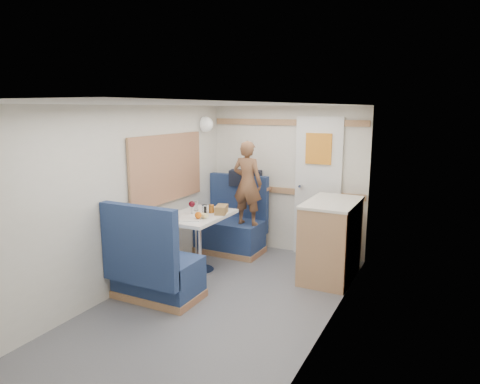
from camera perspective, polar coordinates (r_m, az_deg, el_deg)
The scene contains 28 objects.
floor at distance 4.26m, azimuth -5.16°, elevation -16.40°, with size 4.50×4.50×0.00m, color #515156.
ceiling at distance 3.78m, azimuth -5.69°, elevation 11.57°, with size 4.50×4.50×0.00m, color silver.
wall_back at distance 5.89m, azimuth 6.25°, elevation 1.62°, with size 2.20×0.02×2.00m, color silver.
wall_left at distance 4.57m, azimuth -17.21°, elevation -1.60°, with size 0.02×4.50×2.00m, color silver.
wall_right at distance 3.47m, azimuth 10.28°, elevation -5.27°, with size 0.02×4.50×2.00m, color silver.
oak_trim_low at distance 5.90m, azimuth 6.15°, elevation 0.15°, with size 2.15×0.02×0.08m, color #956143.
oak_trim_high at distance 5.79m, azimuth 6.34°, elevation 9.22°, with size 2.15×0.02×0.08m, color #956143.
side_window at distance 5.27m, azimuth -9.69°, elevation 3.15°, with size 0.04×1.30×0.72m, color gray.
rear_door at distance 5.73m, azimuth 10.34°, elevation 0.95°, with size 0.62×0.12×1.86m.
dinette_table at distance 5.17m, azimuth -5.58°, elevation -4.65°, with size 0.62×0.92×0.72m.
bench_far at distance 5.96m, azimuth -1.09°, elevation -5.11°, with size 0.90×0.59×1.05m.
bench_near at distance 4.58m, azimuth -11.36°, elevation -10.43°, with size 0.90×0.59×1.05m.
ledge at distance 6.05m, azimuth 0.01°, elevation 0.78°, with size 0.90×0.14×0.04m, color #956143.
dome_light at distance 5.91m, azimuth -4.61°, elevation 9.00°, with size 0.20×0.20×0.20m, color white.
galley_counter at distance 5.12m, azimuth 11.99°, elevation -6.15°, with size 0.57×0.92×0.92m.
person at distance 5.58m, azimuth 1.00°, elevation 1.18°, with size 0.40×0.27×1.11m, color brown.
duffel_bag at distance 5.99m, azimuth 0.77°, elevation 1.90°, with size 0.44×0.21×0.21m, color black.
tray at distance 4.94m, azimuth -6.57°, elevation -3.46°, with size 0.24×0.31×0.02m, color white.
orange_fruit at distance 4.86m, azimuth -5.60°, elevation -3.10°, with size 0.08×0.08×0.08m, color #D56509.
cheese_block at distance 4.94m, azimuth -4.92°, elevation -3.10°, with size 0.11×0.06×0.04m, color #D9C17D.
wine_glass at distance 5.09m, azimuth -6.44°, elevation -1.69°, with size 0.08×0.08×0.17m.
tumbler_left at distance 4.91m, azimuth -9.68°, elevation -3.07°, with size 0.07×0.07×0.11m, color silver.
tumbler_mid at distance 5.31m, azimuth -5.97°, elevation -1.90°, with size 0.07×0.07×0.11m, color white.
tumbler_right at distance 5.19m, azimuth -4.77°, elevation -2.23°, with size 0.06×0.06×0.10m, color white.
beer_glass at distance 5.18m, azimuth -3.84°, elevation -2.25°, with size 0.06×0.06×0.10m, color #944F15.
pepper_grinder at distance 5.15m, azimuth -4.68°, elevation -2.42°, with size 0.03×0.03×0.09m, color black.
salt_grinder at distance 5.12m, azimuth -6.40°, elevation -2.50°, with size 0.04×0.04×0.09m, color white.
bread_loaf at distance 5.15m, azimuth -2.50°, elevation -2.35°, with size 0.13×0.23×0.10m, color brown.
Camera 1 is at (2.01, -3.20, 1.97)m, focal length 32.00 mm.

